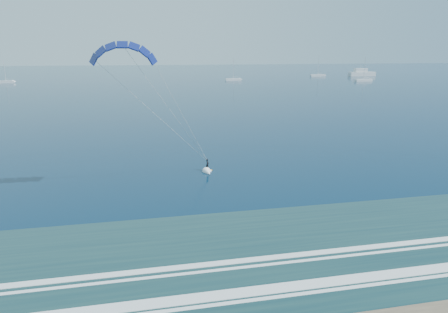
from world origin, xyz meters
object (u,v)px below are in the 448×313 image
sailboat_1 (6,82)px  sailboat_2 (233,79)px  sailboat_3 (318,75)px  kitesurfer_rig (169,108)px  motor_yacht (361,73)px  sailboat_4 (363,80)px

sailboat_1 → sailboat_2: 114.06m
sailboat_3 → kitesurfer_rig: bearing=-119.2°
kitesurfer_rig → motor_yacht: (135.17, 188.07, -7.05)m
sailboat_2 → sailboat_4: size_ratio=0.95×
sailboat_4 → motor_yacht: bearing=61.1°
motor_yacht → sailboat_2: 92.47m
sailboat_3 → sailboat_1: bearing=-173.7°
sailboat_1 → sailboat_2: size_ratio=0.92×
motor_yacht → sailboat_3: (-28.82, 1.93, -1.17)m
kitesurfer_rig → sailboat_3: kitesurfer_rig is taller
sailboat_3 → sailboat_4: bearing=-83.6°
sailboat_2 → sailboat_4: sailboat_4 is taller
kitesurfer_rig → sailboat_3: 217.90m
motor_yacht → sailboat_2: bearing=-164.9°
sailboat_1 → sailboat_3: sailboat_3 is taller
kitesurfer_rig → sailboat_1: 183.88m
sailboat_1 → sailboat_3: 175.37m
sailboat_2 → sailboat_1: bearing=176.6°
kitesurfer_rig → sailboat_3: (106.35, 190.01, -8.23)m
motor_yacht → sailboat_1: (-203.12, -17.41, -1.19)m
sailboat_1 → kitesurfer_rig: bearing=-68.3°
sailboat_2 → sailboat_3: 65.83m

